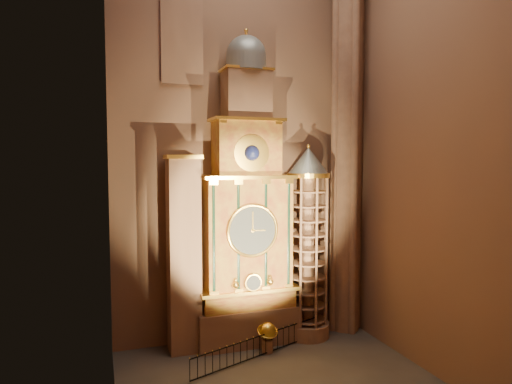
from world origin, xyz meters
name	(u,v)px	position (x,y,z in m)	size (l,w,h in m)	color
floor	(281,384)	(0.00, 0.00, 0.00)	(14.00, 14.00, 0.00)	#383330
wall_back	(241,141)	(0.00, 6.00, 11.00)	(22.00, 22.00, 0.00)	brown
wall_left	(111,132)	(-7.00, 0.00, 11.00)	(22.00, 22.00, 0.00)	brown
wall_right	(418,138)	(7.00, 0.00, 11.00)	(22.00, 22.00, 0.00)	brown
astronomical_clock	(247,221)	(0.00, 4.96, 6.68)	(5.60, 2.41, 16.70)	#8C634C
portrait_tower	(184,253)	(-3.40, 4.98, 5.15)	(1.80, 1.60, 10.20)	#8C634C
stair_turret	(308,244)	(3.50, 4.70, 5.27)	(2.50, 2.50, 10.80)	#8C634C
gothic_pier	(347,142)	(6.10, 5.00, 11.00)	(2.04, 2.04, 22.00)	#8C634C
stained_glass_window	(182,33)	(-3.20, 5.92, 16.50)	(2.20, 0.14, 5.20)	navy
celestial_globe	(267,334)	(0.61, 3.37, 0.94)	(1.09, 1.02, 1.56)	#8C634C
iron_railing	(260,346)	(0.03, 2.94, 0.58)	(7.72, 3.09, 1.06)	black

